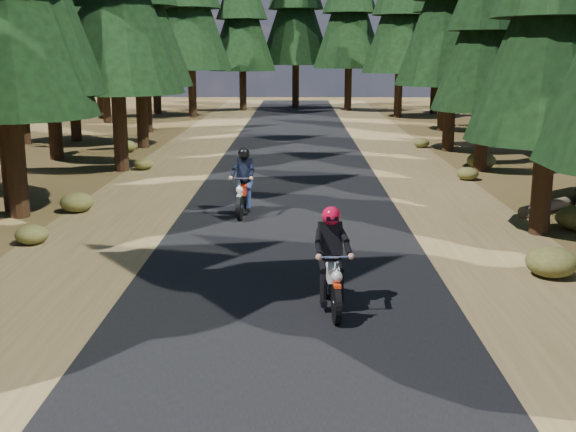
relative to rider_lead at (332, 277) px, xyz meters
name	(u,v)px	position (x,y,z in m)	size (l,w,h in m)	color
ground	(287,292)	(-0.77, 0.93, -0.59)	(120.00, 120.00, 0.00)	#443318
road	(290,228)	(-0.77, 5.93, -0.59)	(6.00, 100.00, 0.01)	black
shoulder_l	(108,227)	(-5.37, 5.93, -0.59)	(3.20, 100.00, 0.01)	brown
shoulder_r	(473,228)	(3.83, 5.93, -0.59)	(3.20, 100.00, 0.01)	brown
understory_shrubs	(355,203)	(1.00, 7.78, -0.32)	(15.51, 30.28, 0.65)	#474C1E
rider_lead	(332,277)	(0.00, 0.00, 0.00)	(0.74, 2.02, 1.77)	white
rider_follow	(243,193)	(-2.05, 7.39, 0.01)	(0.76, 2.06, 1.80)	#A11F0A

